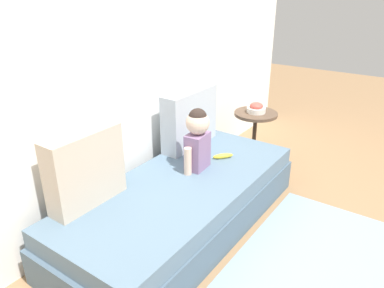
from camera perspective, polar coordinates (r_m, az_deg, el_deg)
name	(u,v)px	position (r m, az deg, el deg)	size (l,w,h in m)	color
ground_plane	(183,226)	(2.85, -1.42, -12.54)	(12.00, 12.00, 0.00)	#93704C
back_wall	(118,67)	(2.73, -11.43, 11.65)	(5.23, 0.10, 2.27)	white
couch	(183,205)	(2.74, -1.46, -9.36)	(2.03, 0.86, 0.38)	#495F70
throw_pillow_left	(85,169)	(2.38, -16.17, -3.69)	(0.51, 0.16, 0.49)	#C1B29E
throw_pillow_right	(190,118)	(3.13, -0.36, 3.99)	(0.59, 0.16, 0.49)	#B2BCC6
toddler	(198,137)	(2.72, 0.86, 1.12)	(0.30, 0.18, 0.48)	gray
banana	(223,156)	(2.98, 4.81, -1.86)	(0.17, 0.04, 0.04)	yellow
side_table	(255,124)	(3.70, 9.74, 3.13)	(0.42, 0.42, 0.52)	brown
fruit_bowl	(256,108)	(3.65, 9.91, 5.45)	(0.18, 0.18, 0.10)	silver
floor_rug	(312,281)	(2.52, 18.00, -19.52)	(1.83, 1.00, 0.01)	#8499A8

